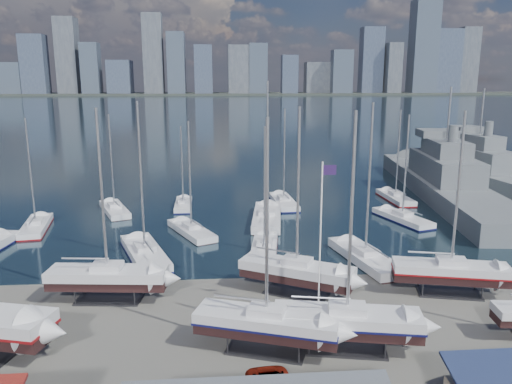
{
  "coord_description": "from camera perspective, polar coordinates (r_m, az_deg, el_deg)",
  "views": [
    {
      "loc": [
        -1.68,
        -43.01,
        17.87
      ],
      "look_at": [
        2.39,
        8.0,
        6.31
      ],
      "focal_mm": 35.0,
      "sensor_mm": 36.0,
      "label": 1
    }
  ],
  "objects": [
    {
      "name": "ground",
      "position": [
        37.57,
        -1.5,
        -15.67
      ],
      "size": [
        1400.0,
        1400.0,
        0.0
      ],
      "primitive_type": "plane",
      "color": "#605E59",
      "rests_on": "ground"
    },
    {
      "name": "water",
      "position": [
        343.48,
        -4.34,
        9.69
      ],
      "size": [
        1400.0,
        600.0,
        0.4
      ],
      "primitive_type": "cube",
      "color": "#172834",
      "rests_on": "ground"
    },
    {
      "name": "far_shore",
      "position": [
        603.24,
        -4.49,
        11.11
      ],
      "size": [
        1400.0,
        80.0,
        2.2
      ],
      "primitive_type": "cube",
      "color": "#2D332D",
      "rests_on": "ground"
    },
    {
      "name": "skyline",
      "position": [
        597.17,
        -5.33,
        14.72
      ],
      "size": [
        639.14,
        43.8,
        107.69
      ],
      "color": "#475166",
      "rests_on": "far_shore"
    },
    {
      "name": "sailboat_cradle_2",
      "position": [
        43.23,
        -16.59,
        -9.27
      ],
      "size": [
        9.89,
        3.67,
        15.79
      ],
      "rotation": [
        0.0,
        0.0,
        -0.1
      ],
      "color": "#2D2D33",
      "rests_on": "ground"
    },
    {
      "name": "sailboat_cradle_3",
      "position": [
        34.29,
        1.2,
        -14.75
      ],
      "size": [
        10.02,
        5.74,
        15.66
      ],
      "rotation": [
        0.0,
        0.0,
        -0.33
      ],
      "color": "#2D2D33",
      "rests_on": "ground"
    },
    {
      "name": "sailboat_cradle_4",
      "position": [
        42.76,
        4.66,
        -9.0
      ],
      "size": [
        9.78,
        7.08,
        15.82
      ],
      "rotation": [
        0.0,
        0.0,
        -0.51
      ],
      "color": "#2D2D33",
      "rests_on": "ground"
    },
    {
      "name": "sailboat_cradle_5",
      "position": [
        35.01,
        10.34,
        -14.32
      ],
      "size": [
        10.28,
        4.65,
        16.04
      ],
      "rotation": [
        0.0,
        0.0,
        -0.19
      ],
      "color": "#2D2D33",
      "rests_on": "ground"
    },
    {
      "name": "sailboat_cradle_6",
      "position": [
        45.7,
        21.36,
        -8.45
      ],
      "size": [
        9.91,
        4.82,
        15.48
      ],
      "rotation": [
        0.0,
        0.0,
        -0.23
      ],
      "color": "#2D2D33",
      "rests_on": "ground"
    },
    {
      "name": "sailboat_moored_1",
      "position": [
        66.35,
        -23.83,
        -3.73
      ],
      "size": [
        4.09,
        9.76,
        14.15
      ],
      "rotation": [
        0.0,
        0.0,
        1.73
      ],
      "color": "black",
      "rests_on": "water"
    },
    {
      "name": "sailboat_moored_2",
      "position": [
        71.09,
        -15.85,
        -2.05
      ],
      "size": [
        5.83,
        9.61,
        14.04
      ],
      "rotation": [
        0.0,
        0.0,
        1.95
      ],
      "color": "black",
      "rests_on": "water"
    },
    {
      "name": "sailboat_moored_3",
      "position": [
        52.67,
        -12.57,
        -7.06
      ],
      "size": [
        6.65,
        11.52,
        16.63
      ],
      "rotation": [
        0.0,
        0.0,
        1.91
      ],
      "color": "black",
      "rests_on": "water"
    },
    {
      "name": "sailboat_moored_4",
      "position": [
        59.52,
        -7.38,
        -4.52
      ],
      "size": [
        6.29,
        9.44,
        13.93
      ],
      "rotation": [
        0.0,
        0.0,
        2.01
      ],
      "color": "black",
      "rests_on": "water"
    },
    {
      "name": "sailboat_moored_5",
      "position": [
        72.06,
        -8.3,
        -1.51
      ],
      "size": [
        2.41,
        8.16,
        12.14
      ],
      "rotation": [
        0.0,
        0.0,
        1.59
      ],
      "color": "black",
      "rests_on": "water"
    },
    {
      "name": "sailboat_moored_6",
      "position": [
        53.22,
        0.97,
        -6.54
      ],
      "size": [
        3.95,
        9.6,
        13.94
      ],
      "rotation": [
        0.0,
        0.0,
        1.42
      ],
      "color": "black",
      "rests_on": "water"
    },
    {
      "name": "sailboat_moored_7",
      "position": [
        64.19,
        1.27,
        -3.13
      ],
      "size": [
        4.99,
        12.64,
        18.57
      ],
      "rotation": [
        0.0,
        0.0,
        1.44
      ],
      "color": "black",
      "rests_on": "water"
    },
    {
      "name": "sailboat_moored_8",
      "position": [
        72.71,
        3.18,
        -1.26
      ],
      "size": [
        3.42,
        9.92,
        14.58
      ],
      "rotation": [
        0.0,
        0.0,
        1.64
      ],
      "color": "black",
      "rests_on": "water"
    },
    {
      "name": "sailboat_moored_9",
      "position": [
        51.52,
        12.37,
        -7.49
      ],
      "size": [
        5.35,
        11.36,
        16.54
      ],
      "rotation": [
        0.0,
        0.0,
        1.79
      ],
      "color": "black",
      "rests_on": "water"
    },
    {
      "name": "sailboat_moored_10",
      "position": [
        67.0,
        16.38,
        -2.99
      ],
      "size": [
        5.5,
        9.93,
        14.31
      ],
      "rotation": [
        0.0,
        0.0,
        1.88
      ],
      "color": "black",
      "rests_on": "water"
    },
    {
      "name": "sailboat_moored_11",
      "position": [
        78.2,
        15.63,
        -0.72
      ],
      "size": [
        3.15,
        9.64,
        14.22
      ],
      "rotation": [
        0.0,
        0.0,
        1.62
      ],
      "color": "black",
      "rests_on": "water"
    },
    {
      "name": "naval_ship_east",
      "position": [
        83.49,
        20.58,
        0.72
      ],
      "size": [
        14.45,
        51.52,
        18.58
      ],
      "rotation": [
        0.0,
        0.0,
        1.45
      ],
      "color": "#575C60",
      "rests_on": "water"
    },
    {
      "name": "naval_ship_west",
      "position": [
        97.73,
        23.84,
        2.1
      ],
      "size": [
        12.22,
        44.3,
        17.94
      ],
      "rotation": [
        0.0,
        0.0,
        1.69
      ],
      "color": "#575C60",
      "rests_on": "water"
    },
    {
      "name": "flagpole",
      "position": [
        37.07,
        7.52,
        -4.42
      ],
      "size": [
        1.07,
        0.12,
        12.16
      ],
      "color": "white",
      "rests_on": "ground"
    }
  ]
}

